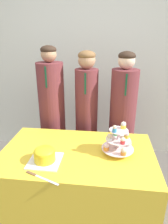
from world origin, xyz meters
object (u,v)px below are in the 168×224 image
(cake_knife, at_px, (37,176))
(student_1, at_px, (86,121))
(student_2, at_px, (122,125))
(round_cake, at_px, (45,155))
(cupcake_stand, at_px, (118,140))
(student_0, at_px, (53,120))

(cake_knife, distance_m, student_1, 1.04)
(student_1, relative_size, student_2, 1.00)
(round_cake, height_order, student_1, student_1)
(cupcake_stand, relative_size, student_0, 0.17)
(student_1, height_order, student_2, student_1)
(cake_knife, xyz_separation_m, student_2, (0.66, 1.01, -0.03))
(round_cake, height_order, student_0, student_0)
(student_0, bearing_deg, student_2, -0.00)
(round_cake, bearing_deg, cake_knife, -91.89)
(cake_knife, height_order, cupcake_stand, cupcake_stand)
(student_0, bearing_deg, student_1, -0.00)
(student_0, relative_size, student_1, 1.03)
(round_cake, bearing_deg, student_0, 101.19)
(cake_knife, height_order, student_0, student_0)
(cake_knife, height_order, student_1, student_1)
(student_1, bearing_deg, student_0, 180.00)
(cupcake_stand, height_order, student_0, student_0)
(student_0, xyz_separation_m, student_2, (0.81, -0.00, -0.02))
(student_1, bearing_deg, round_cake, -106.23)
(student_0, bearing_deg, cake_knife, -81.10)
(cake_knife, bearing_deg, round_cake, 110.29)
(cupcake_stand, xyz_separation_m, student_2, (0.08, 0.63, -0.15))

